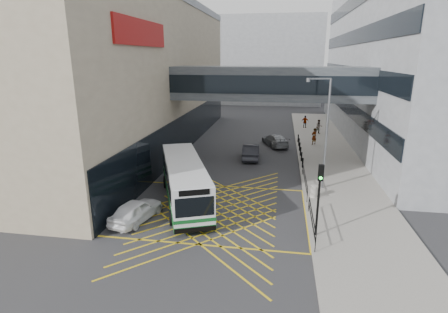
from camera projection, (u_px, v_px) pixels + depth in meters
The scene contains 18 objects.
ground at pixel (214, 210), 23.28m from camera, with size 120.00×120.00×0.00m, color #333335.
building_whsmith at pixel (83, 74), 39.05m from camera, with size 24.17×42.00×16.00m.
building_far at pixel (256, 61), 78.03m from camera, with size 28.00×16.00×18.00m, color gray.
skybridge at pixel (270, 83), 32.13m from camera, with size 20.00×4.10×3.00m.
pavement at pixel (327, 155), 36.09m from camera, with size 6.00×54.00×0.16m, color gray.
box_junction at pixel (214, 210), 23.28m from camera, with size 12.00×9.00×0.01m.
bus at pixel (184, 180), 24.38m from camera, with size 6.15×10.68×2.95m.
car_white at pixel (136, 210), 21.62m from camera, with size 1.80×4.41×1.40m, color white.
car_dark at pixel (251, 151), 34.83m from camera, with size 1.88×4.81×1.50m, color #222227.
car_silver at pixel (275, 140), 39.83m from camera, with size 1.98×4.69×1.46m, color gray.
traffic_light at pixel (319, 190), 18.89m from camera, with size 0.30×0.48×4.22m.
street_lamp at pixel (324, 128), 25.53m from camera, with size 1.86×0.72×8.26m.
litter_bin at pixel (314, 191), 24.96m from camera, with size 0.50×0.50×0.87m, color #ADA89E.
kerb_railings at pixel (308, 194), 23.77m from camera, with size 0.05×12.54×1.00m.
bollards at pixel (300, 149), 36.37m from camera, with size 0.14×10.14×0.90m.
pedestrian_a at pixel (314, 136), 39.87m from camera, with size 0.75×0.53×1.87m, color gray.
pedestrian_b at pixel (319, 127), 45.40m from camera, with size 0.89×0.52×1.83m, color gray.
pedestrian_c at pixel (305, 122), 49.22m from camera, with size 1.03×0.49×1.74m, color gray.
Camera 1 is at (4.10, -21.00, 9.86)m, focal length 28.00 mm.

